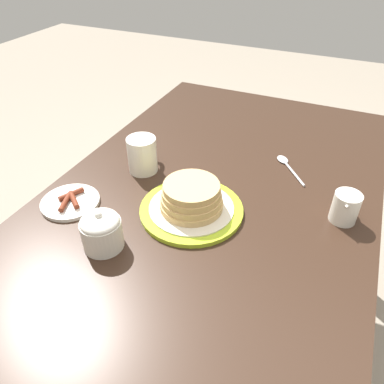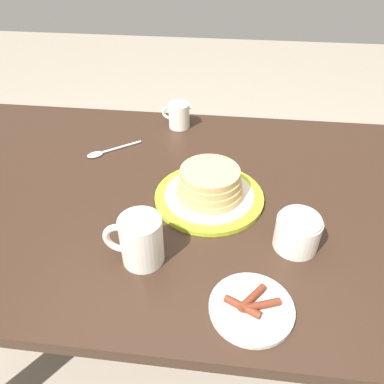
% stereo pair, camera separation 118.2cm
% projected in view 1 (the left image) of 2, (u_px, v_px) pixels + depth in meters
% --- Properties ---
extents(ground_plane, '(8.00, 8.00, 0.00)m').
position_uv_depth(ground_plane, '(201.00, 357.00, 1.44)').
color(ground_plane, gray).
extents(dining_table, '(1.51, 0.85, 0.76)m').
position_uv_depth(dining_table, '(204.00, 236.00, 1.05)').
color(dining_table, '#332116').
rests_on(dining_table, ground_plane).
extents(pancake_plate, '(0.26, 0.26, 0.08)m').
position_uv_depth(pancake_plate, '(191.00, 202.00, 0.93)').
color(pancake_plate, '#AAC628').
rests_on(pancake_plate, dining_table).
extents(side_plate_bacon, '(0.15, 0.15, 0.02)m').
position_uv_depth(side_plate_bacon, '(70.00, 202.00, 0.97)').
color(side_plate_bacon, silver).
rests_on(side_plate_bacon, dining_table).
extents(coffee_mug, '(0.12, 0.08, 0.10)m').
position_uv_depth(coffee_mug, '(143.00, 154.00, 1.07)').
color(coffee_mug, silver).
rests_on(coffee_mug, dining_table).
extents(creamer_pitcher, '(0.10, 0.07, 0.08)m').
position_uv_depth(creamer_pitcher, '(345.00, 207.00, 0.90)').
color(creamer_pitcher, silver).
rests_on(creamer_pitcher, dining_table).
extents(sugar_bowl, '(0.09, 0.09, 0.10)m').
position_uv_depth(sugar_bowl, '(101.00, 230.00, 0.83)').
color(sugar_bowl, silver).
rests_on(sugar_bowl, dining_table).
extents(spoon, '(0.14, 0.12, 0.01)m').
position_uv_depth(spoon, '(287.00, 164.00, 1.12)').
color(spoon, silver).
rests_on(spoon, dining_table).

